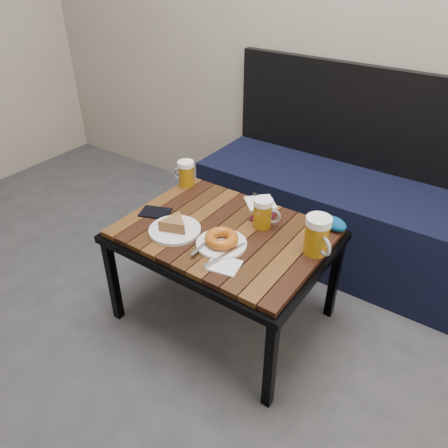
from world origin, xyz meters
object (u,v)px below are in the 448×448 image
Objects in this scene: plate_pie at (175,227)px; bench at (336,209)px; knit_pouch at (334,224)px; passport_navy at (155,212)px; cafe_table at (224,239)px; plate_bagel at (221,241)px; beer_mug_right at (317,236)px; passport_burgundy at (264,216)px; beer_mug_centre at (263,213)px; beer_mug_left at (186,173)px.

bench is at bearing 67.57° from plate_pie.
passport_navy is at bearing -154.31° from knit_pouch.
plate_pie is at bearing -141.64° from cafe_table.
plate_bagel reaches higher than cafe_table.
beer_mug_right is at bearing -88.12° from knit_pouch.
beer_mug_right reaches higher than passport_burgundy.
bench is 11.30× the size of passport_navy.
knit_pouch is (0.24, 0.15, -0.04)m from beer_mug_centre.
bench is 1.67× the size of cafe_table.
beer_mug_right is 1.39× the size of knit_pouch.
cafe_table is at bearing -135.62° from beer_mug_right.
plate_bagel is at bearing 136.24° from beer_mug_left.
beer_mug_left is 0.51m from plate_bagel.
beer_mug_right is 1.21× the size of passport_navy.
beer_mug_right is 0.60× the size of plate_bagel.
passport_burgundy is 1.10× the size of knit_pouch.
passport_navy is 1.14× the size of knit_pouch.
beer_mug_left is (-0.56, -0.52, 0.26)m from bench.
passport_burgundy is (0.03, 0.27, -0.02)m from plate_bagel.
beer_mug_centre reaches higher than cafe_table.
beer_mug_left is at bearing -137.07° from bench.
beer_mug_left is at bearing 144.66° from beer_mug_centre.
knit_pouch is (0.30, 0.35, 0.00)m from plate_bagel.
plate_bagel is (-0.06, -0.20, -0.04)m from beer_mug_centre.
passport_burgundy is at bearing 99.86° from passport_navy.
beer_mug_left is 0.97× the size of passport_navy.
plate_pie is at bearing 114.58° from beer_mug_left.
beer_mug_right is 0.36m from plate_bagel.
passport_navy is 1.04× the size of passport_burgundy.
passport_burgundy is at bearing -163.57° from knit_pouch.
beer_mug_left is 0.58× the size of plate_pie.
beer_mug_left is 0.97× the size of beer_mug_centre.
knit_pouch is at bearing 36.80° from plate_pie.
plate_pie is (-0.35, -0.85, 0.22)m from bench.
beer_mug_centre reaches higher than plate_pie.
plate_pie is 1.73× the size of passport_burgundy.
plate_pie is at bearing -143.20° from knit_pouch.
knit_pouch reaches higher than cafe_table.
passport_navy is at bearing 92.81° from beer_mug_left.
bench reaches higher than plate_pie.
beer_mug_left reaches higher than passport_burgundy.
cafe_table is 5.58× the size of beer_mug_right.
beer_mug_left is at bearing -157.57° from beer_mug_right.
beer_mug_right reaches higher than passport_navy.
passport_burgundy is 0.29m from knit_pouch.
bench reaches higher than knit_pouch.
bench is 0.95m from plate_pie.
bench is at bearing 137.16° from beer_mug_right.
knit_pouch is at bearing 36.11° from cafe_table.
beer_mug_left is 0.28m from passport_navy.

